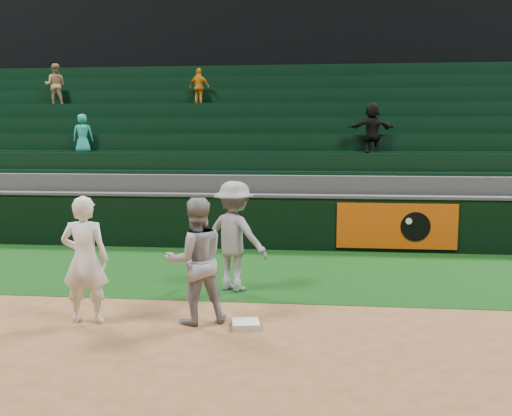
{
  "coord_description": "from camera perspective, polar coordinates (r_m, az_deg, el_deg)",
  "views": [
    {
      "loc": [
        1.26,
        -7.57,
        2.55
      ],
      "look_at": [
        0.19,
        2.3,
        1.3
      ],
      "focal_mm": 40.0,
      "sensor_mm": 36.0,
      "label": 1
    }
  ],
  "objects": [
    {
      "name": "stadium_seating",
      "position": [
        16.61,
        1.81,
        4.23
      ],
      "size": [
        36.0,
        5.95,
        4.85
      ],
      "color": "#3A3A3D",
      "rests_on": "ground"
    },
    {
      "name": "baserunner",
      "position": [
        7.84,
        -6.03,
        -5.26
      ],
      "size": [
        1.04,
        0.94,
        1.73
      ],
      "primitive_type": "imported",
      "rotation": [
        0.0,
        0.0,
        3.57
      ],
      "color": "#93959C",
      "rests_on": "ground"
    },
    {
      "name": "ground",
      "position": [
        8.08,
        -3.17,
        -11.21
      ],
      "size": [
        70.0,
        70.0,
        0.0
      ],
      "primitive_type": "plane",
      "color": "brown",
      "rests_on": "ground"
    },
    {
      "name": "first_baseman",
      "position": [
        8.14,
        -16.74,
        -4.97
      ],
      "size": [
        0.67,
        0.47,
        1.76
      ],
      "primitive_type": "imported",
      "rotation": [
        0.0,
        0.0,
        3.23
      ],
      "color": "white",
      "rests_on": "ground"
    },
    {
      "name": "base_coach",
      "position": [
        9.41,
        -2.18,
        -2.83
      ],
      "size": [
        1.34,
        1.09,
        1.81
      ],
      "primitive_type": "imported",
      "rotation": [
        0.0,
        0.0,
        2.72
      ],
      "color": "gray",
      "rests_on": "foul_grass"
    },
    {
      "name": "foul_grass",
      "position": [
        10.94,
        -0.61,
        -6.28
      ],
      "size": [
        36.0,
        4.2,
        0.01
      ],
      "primitive_type": "cube",
      "color": "black",
      "rests_on": "ground"
    },
    {
      "name": "first_base",
      "position": [
        7.82,
        -1.03,
        -11.54
      ],
      "size": [
        0.42,
        0.42,
        0.08
      ],
      "primitive_type": "cube",
      "rotation": [
        0.0,
        0.0,
        0.18
      ],
      "color": "silver",
      "rests_on": "ground"
    },
    {
      "name": "field_wall",
      "position": [
        12.97,
        0.64,
        -1.33
      ],
      "size": [
        36.0,
        0.45,
        1.25
      ],
      "color": "black",
      "rests_on": "ground"
    },
    {
      "name": "upper_deck",
      "position": [
        25.29,
        3.37,
        14.99
      ],
      "size": [
        40.0,
        12.0,
        12.0
      ],
      "primitive_type": "cube",
      "color": "black",
      "rests_on": "ground"
    }
  ]
}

